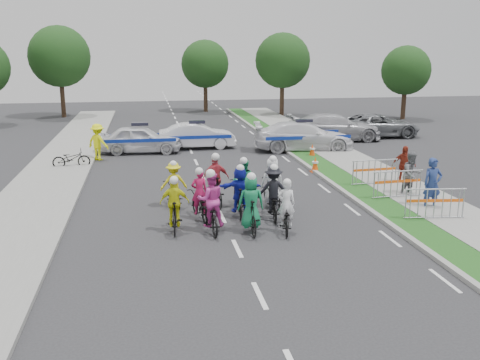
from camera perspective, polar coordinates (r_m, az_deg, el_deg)
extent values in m
plane|color=#28282B|center=(15.18, -0.30, -7.33)|extent=(90.00, 90.00, 0.00)
cube|color=gray|center=(21.09, 11.12, -1.34)|extent=(0.20, 60.00, 0.12)
cube|color=#1C4B18|center=(21.35, 12.88, -1.26)|extent=(1.20, 60.00, 0.11)
cube|color=gray|center=(22.10, 17.18, -0.99)|extent=(2.40, 60.00, 0.13)
cube|color=gray|center=(20.13, -21.46, -2.77)|extent=(3.00, 60.00, 0.13)
imported|color=black|center=(16.47, 4.88, -4.05)|extent=(0.90, 1.75, 0.88)
imported|color=white|center=(16.29, 4.96, -2.52)|extent=(0.59, 0.45, 1.46)
sphere|color=white|center=(16.06, 5.06, -0.28)|extent=(0.25, 0.25, 0.25)
imported|color=black|center=(16.33, 1.13, -3.77)|extent=(0.54, 1.82, 1.09)
imported|color=#177E4C|center=(16.15, 1.17, -2.29)|extent=(0.81, 0.53, 1.63)
sphere|color=white|center=(15.91, 1.22, 0.32)|extent=(0.28, 0.28, 0.28)
imported|color=black|center=(16.47, -3.15, -3.76)|extent=(0.79, 1.98, 1.02)
imported|color=#D23A9E|center=(16.27, -3.15, -2.07)|extent=(0.86, 0.69, 1.70)
sphere|color=white|center=(16.02, -3.17, 0.66)|extent=(0.29, 0.29, 0.29)
imported|color=black|center=(16.53, -6.96, -3.78)|extent=(0.61, 1.73, 1.02)
imported|color=yellow|center=(16.35, -6.99, -2.38)|extent=(0.92, 0.44, 1.53)
sphere|color=white|center=(16.12, -7.05, -0.02)|extent=(0.26, 0.26, 0.26)
imported|color=black|center=(17.75, 3.51, -2.57)|extent=(0.86, 1.89, 0.96)
imported|color=black|center=(17.57, 3.58, -1.05)|extent=(1.10, 0.71, 1.60)
sphere|color=white|center=(17.34, 3.65, 1.29)|extent=(0.28, 0.28, 0.28)
imported|color=black|center=(17.89, -0.02, -2.29)|extent=(0.69, 1.76, 1.03)
imported|color=#1822B5|center=(17.72, 0.01, -0.97)|extent=(1.48, 0.63, 1.55)
sphere|color=white|center=(17.51, 0.04, 1.26)|extent=(0.27, 0.27, 0.27)
imported|color=black|center=(17.71, -4.35, -2.70)|extent=(0.90, 1.80, 0.91)
imported|color=#BD1750|center=(17.53, -4.36, -1.24)|extent=(0.61, 0.45, 1.51)
sphere|color=white|center=(17.32, -4.38, 0.93)|extent=(0.26, 0.26, 0.26)
imported|color=black|center=(18.98, 3.41, -1.30)|extent=(0.68, 1.83, 1.07)
imported|color=white|center=(18.82, 3.46, -0.02)|extent=(0.83, 0.59, 1.61)
sphere|color=white|center=(18.61, 3.53, 2.20)|extent=(0.28, 0.28, 0.28)
imported|color=black|center=(18.88, 0.33, -1.55)|extent=(0.98, 1.89, 0.95)
imported|color=#1B9959|center=(18.71, 0.36, -0.13)|extent=(0.87, 0.74, 1.58)
sphere|color=white|center=(18.50, 0.39, 2.04)|extent=(0.27, 0.27, 0.27)
imported|color=black|center=(19.11, -2.63, -1.12)|extent=(0.71, 1.89, 1.11)
imported|color=#C73745|center=(18.95, -2.62, 0.17)|extent=(1.01, 0.51, 1.66)
sphere|color=white|center=(18.74, -2.63, 2.47)|extent=(0.29, 0.29, 0.29)
imported|color=black|center=(19.07, -7.05, -1.61)|extent=(0.84, 1.75, 0.88)
imported|color=yellow|center=(18.90, -7.08, -0.26)|extent=(1.02, 0.69, 1.47)
sphere|color=white|center=(18.71, -7.13, 1.69)|extent=(0.25, 0.25, 0.25)
imported|color=silver|center=(29.41, -10.57, 4.31)|extent=(4.49, 2.12, 1.48)
imported|color=silver|center=(30.35, -4.60, 4.72)|extent=(4.28, 1.50, 1.41)
imported|color=silver|center=(29.75, 6.80, 4.65)|extent=(5.72, 2.95, 1.59)
imported|color=#AFAFB4|center=(33.32, 10.03, 5.57)|extent=(5.75, 2.49, 1.65)
imported|color=slate|center=(35.36, 14.49, 5.66)|extent=(5.33, 2.55, 1.47)
imported|color=navy|center=(19.66, 19.84, -0.42)|extent=(0.68, 0.46, 1.84)
imported|color=slate|center=(21.15, 17.84, 0.57)|extent=(0.98, 0.84, 1.75)
imported|color=maroon|center=(23.00, 17.07, 1.50)|extent=(1.03, 0.68, 1.63)
imported|color=#F3FF0D|center=(27.87, -14.91, 3.93)|extent=(1.37, 1.25, 1.84)
cube|color=#F24C0C|center=(24.68, 8.00, 0.89)|extent=(0.40, 0.40, 0.03)
cone|color=#F24C0C|center=(24.61, 8.02, 1.65)|extent=(0.36, 0.36, 0.70)
cylinder|color=silver|center=(24.59, 8.03, 1.88)|extent=(0.29, 0.29, 0.08)
cube|color=#F24C0C|center=(28.05, 7.69, 2.45)|extent=(0.40, 0.40, 0.03)
cone|color=#F24C0C|center=(27.99, 7.71, 3.13)|extent=(0.36, 0.36, 0.70)
cylinder|color=silver|center=(27.97, 7.72, 3.33)|extent=(0.29, 0.29, 0.08)
imported|color=black|center=(26.42, -17.56, 2.19)|extent=(1.78, 0.80, 0.90)
cylinder|color=#382619|center=(45.57, 4.50, 8.91)|extent=(0.36, 0.36, 3.25)
sphere|color=#133D18|center=(45.41, 4.57, 12.59)|extent=(4.55, 4.55, 4.55)
cylinder|color=#382619|center=(45.04, 17.06, 7.98)|extent=(0.36, 0.36, 2.75)
sphere|color=#133D18|center=(44.89, 17.29, 11.12)|extent=(3.85, 3.85, 3.85)
cylinder|color=#382619|center=(46.57, -18.41, 8.52)|extent=(0.36, 0.36, 3.50)
sphere|color=#133D18|center=(46.43, -18.71, 12.38)|extent=(4.90, 4.90, 4.90)
cylinder|color=#382619|center=(48.42, -3.69, 9.06)|extent=(0.36, 0.36, 3.00)
sphere|color=#133D18|center=(48.27, -3.74, 12.26)|extent=(4.20, 4.20, 4.20)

